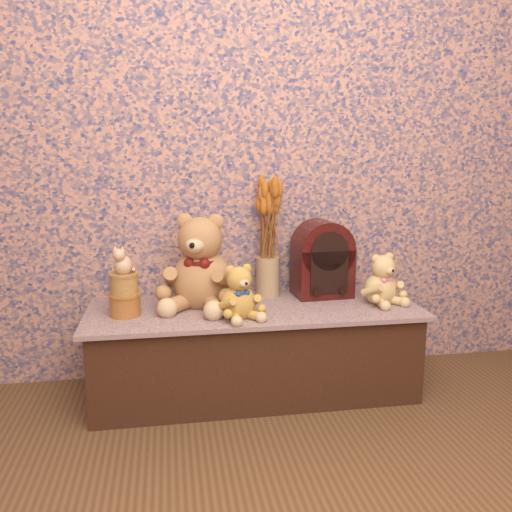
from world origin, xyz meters
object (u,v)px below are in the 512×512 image
at_px(biscuit_tin_lower, 125,305).
at_px(cat_figurine, 123,259).
at_px(cathedral_radio, 322,258).
at_px(teddy_large, 202,257).
at_px(teddy_small, 381,276).
at_px(ceramic_vase, 268,277).
at_px(teddy_medium, 238,289).

relative_size(biscuit_tin_lower, cat_figurine, 1.03).
distance_m(cathedral_radio, biscuit_tin_lower, 0.93).
bearing_deg(cat_figurine, teddy_large, 39.92).
bearing_deg(teddy_large, teddy_small, 13.68).
height_order(biscuit_tin_lower, cat_figurine, cat_figurine).
bearing_deg(ceramic_vase, teddy_large, -161.28).
relative_size(teddy_large, teddy_small, 1.80).
xyz_separation_m(ceramic_vase, biscuit_tin_lower, (-0.65, -0.20, -0.05)).
distance_m(teddy_large, teddy_medium, 0.26).
distance_m(teddy_medium, teddy_small, 0.68).
xyz_separation_m(teddy_medium, cat_figurine, (-0.47, 0.10, 0.12)).
bearing_deg(cat_figurine, teddy_small, 23.92).
relative_size(teddy_large, ceramic_vase, 2.37).
bearing_deg(teddy_medium, teddy_small, -9.31).
relative_size(cathedral_radio, cat_figurine, 2.93).
bearing_deg(teddy_medium, cathedral_radio, 13.43).
relative_size(ceramic_vase, cat_figurine, 1.51).
xyz_separation_m(teddy_large, cathedral_radio, (0.57, 0.07, -0.04)).
relative_size(teddy_small, cat_figurine, 1.99).
bearing_deg(biscuit_tin_lower, teddy_large, 16.23).
distance_m(cathedral_radio, cat_figurine, 0.92).
xyz_separation_m(teddy_large, cat_figurine, (-0.33, -0.10, 0.02)).
bearing_deg(teddy_small, biscuit_tin_lower, 162.11).
relative_size(cathedral_radio, ceramic_vase, 1.93).
relative_size(teddy_large, cathedral_radio, 1.23).
distance_m(teddy_large, cat_figurine, 0.35).
distance_m(teddy_large, cathedral_radio, 0.58).
xyz_separation_m(teddy_large, teddy_small, (0.80, -0.09, -0.10)).
xyz_separation_m(cathedral_radio, biscuit_tin_lower, (-0.91, -0.17, -0.14)).
distance_m(ceramic_vase, cat_figurine, 0.70).
xyz_separation_m(teddy_medium, cathedral_radio, (0.44, 0.27, 0.06)).
height_order(ceramic_vase, biscuit_tin_lower, ceramic_vase).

